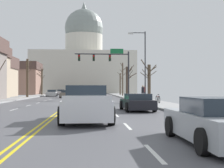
{
  "coord_description": "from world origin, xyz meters",
  "views": [
    {
      "loc": [
        1.98,
        -31.37,
        1.54
      ],
      "look_at": [
        6.72,
        34.88,
        2.46
      ],
      "focal_mm": 49.64,
      "sensor_mm": 36.0,
      "label": 1
    }
  ],
  "objects_px": {
    "pedestrian_00": "(145,92)",
    "pedestrian_01": "(143,92)",
    "sedan_near_01": "(89,97)",
    "sedan_oncoming_03": "(61,92)",
    "signal_gantry": "(110,62)",
    "street_lamp_right": "(143,60)",
    "sedan_near_03": "(137,103)",
    "pickup_truck_near_04": "(86,105)",
    "bicycle_parked": "(158,99)",
    "sedan_near_00": "(89,96)",
    "sedan_oncoming_02": "(74,92)",
    "sedan_oncoming_00": "(66,94)",
    "sedan_oncoming_01": "(52,93)",
    "sedan_near_05": "(215,122)",
    "sedan_near_02": "(88,100)"
  },
  "relations": [
    {
      "from": "pedestrian_00",
      "to": "pedestrian_01",
      "type": "height_order",
      "value": "pedestrian_01"
    },
    {
      "from": "sedan_near_01",
      "to": "sedan_oncoming_03",
      "type": "distance_m",
      "value": 45.48
    },
    {
      "from": "signal_gantry",
      "to": "street_lamp_right",
      "type": "distance_m",
      "value": 10.71
    },
    {
      "from": "sedan_near_03",
      "to": "pickup_truck_near_04",
      "type": "xyz_separation_m",
      "value": [
        -3.43,
        -6.4,
        0.2
      ]
    },
    {
      "from": "street_lamp_right",
      "to": "bicycle_parked",
      "type": "distance_m",
      "value": 6.7
    },
    {
      "from": "sedan_near_00",
      "to": "sedan_oncoming_02",
      "type": "relative_size",
      "value": 1.0
    },
    {
      "from": "sedan_oncoming_00",
      "to": "pedestrian_01",
      "type": "xyz_separation_m",
      "value": [
        10.44,
        -12.48,
        0.53
      ]
    },
    {
      "from": "sedan_near_01",
      "to": "sedan_oncoming_02",
      "type": "relative_size",
      "value": 0.97
    },
    {
      "from": "pickup_truck_near_04",
      "to": "sedan_oncoming_01",
      "type": "xyz_separation_m",
      "value": [
        -7.06,
        45.11,
        -0.16
      ]
    },
    {
      "from": "pickup_truck_near_04",
      "to": "bicycle_parked",
      "type": "height_order",
      "value": "pickup_truck_near_04"
    },
    {
      "from": "pedestrian_00",
      "to": "sedan_near_05",
      "type": "bearing_deg",
      "value": -96.69
    },
    {
      "from": "sedan_near_01",
      "to": "sedan_oncoming_00",
      "type": "height_order",
      "value": "sedan_oncoming_00"
    },
    {
      "from": "sedan_near_01",
      "to": "sedan_oncoming_01",
      "type": "distance_m",
      "value": 26.56
    },
    {
      "from": "pedestrian_00",
      "to": "bicycle_parked",
      "type": "xyz_separation_m",
      "value": [
        -0.65,
        -10.82,
        -0.62
      ]
    },
    {
      "from": "sedan_near_00",
      "to": "sedan_near_02",
      "type": "xyz_separation_m",
      "value": [
        -0.05,
        -13.06,
        0.01
      ]
    },
    {
      "from": "sedan_near_03",
      "to": "pedestrian_00",
      "type": "distance_m",
      "value": 19.44
    },
    {
      "from": "sedan_oncoming_03",
      "to": "pedestrian_00",
      "type": "distance_m",
      "value": 41.62
    },
    {
      "from": "signal_gantry",
      "to": "bicycle_parked",
      "type": "relative_size",
      "value": 4.47
    },
    {
      "from": "sedan_near_02",
      "to": "sedan_oncoming_01",
      "type": "height_order",
      "value": "sedan_oncoming_01"
    },
    {
      "from": "sedan_near_01",
      "to": "sedan_oncoming_02",
      "type": "bearing_deg",
      "value": 95.67
    },
    {
      "from": "sedan_oncoming_03",
      "to": "bicycle_parked",
      "type": "relative_size",
      "value": 2.66
    },
    {
      "from": "pickup_truck_near_04",
      "to": "sedan_near_05",
      "type": "relative_size",
      "value": 1.25
    },
    {
      "from": "street_lamp_right",
      "to": "pedestrian_01",
      "type": "distance_m",
      "value": 5.35
    },
    {
      "from": "sedan_near_03",
      "to": "pedestrian_01",
      "type": "bearing_deg",
      "value": 78.96
    },
    {
      "from": "sedan_near_00",
      "to": "street_lamp_right",
      "type": "bearing_deg",
      "value": -41.49
    },
    {
      "from": "sedan_near_05",
      "to": "pedestrian_01",
      "type": "distance_m",
      "value": 30.21
    },
    {
      "from": "street_lamp_right",
      "to": "sedan_oncoming_01",
      "type": "distance_m",
      "value": 28.87
    },
    {
      "from": "sedan_near_01",
      "to": "pedestrian_01",
      "type": "height_order",
      "value": "pedestrian_01"
    },
    {
      "from": "sedan_oncoming_01",
      "to": "sedan_oncoming_03",
      "type": "xyz_separation_m",
      "value": [
        -0.12,
        19.32,
        -0.02
      ]
    },
    {
      "from": "bicycle_parked",
      "to": "pedestrian_01",
      "type": "bearing_deg",
      "value": 89.36
    },
    {
      "from": "sedan_near_00",
      "to": "pickup_truck_near_04",
      "type": "relative_size",
      "value": 0.78
    },
    {
      "from": "sedan_near_03",
      "to": "bicycle_parked",
      "type": "height_order",
      "value": "sedan_near_03"
    },
    {
      "from": "pickup_truck_near_04",
      "to": "pedestrian_00",
      "type": "bearing_deg",
      "value": 73.88
    },
    {
      "from": "pickup_truck_near_04",
      "to": "signal_gantry",
      "type": "bearing_deg",
      "value": 84.23
    },
    {
      "from": "street_lamp_right",
      "to": "sedan_near_05",
      "type": "distance_m",
      "value": 26.59
    },
    {
      "from": "sedan_near_05",
      "to": "sedan_oncoming_02",
      "type": "height_order",
      "value": "sedan_near_05"
    },
    {
      "from": "sedan_oncoming_03",
      "to": "pedestrian_01",
      "type": "distance_m",
      "value": 43.09
    },
    {
      "from": "sedan_near_03",
      "to": "pedestrian_01",
      "type": "height_order",
      "value": "pedestrian_01"
    },
    {
      "from": "sedan_oncoming_00",
      "to": "bicycle_parked",
      "type": "distance_m",
      "value": 23.89
    },
    {
      "from": "sedan_near_05",
      "to": "sedan_oncoming_03",
      "type": "distance_m",
      "value": 71.62
    },
    {
      "from": "sedan_near_02",
      "to": "sedan_oncoming_03",
      "type": "height_order",
      "value": "sedan_oncoming_03"
    },
    {
      "from": "street_lamp_right",
      "to": "sedan_near_05",
      "type": "xyz_separation_m",
      "value": [
        -2.53,
        -26.14,
        -4.13
      ]
    },
    {
      "from": "sedan_near_02",
      "to": "sedan_oncoming_02",
      "type": "bearing_deg",
      "value": 94.55
    },
    {
      "from": "pedestrian_01",
      "to": "bicycle_parked",
      "type": "relative_size",
      "value": 1.0
    },
    {
      "from": "pedestrian_00",
      "to": "sedan_near_00",
      "type": "bearing_deg",
      "value": -177.89
    },
    {
      "from": "street_lamp_right",
      "to": "sedan_oncoming_00",
      "type": "xyz_separation_m",
      "value": [
        -9.8,
        16.37,
        -4.13
      ]
    },
    {
      "from": "sedan_near_02",
      "to": "pedestrian_01",
      "type": "xyz_separation_m",
      "value": [
        6.79,
        11.57,
        0.56
      ]
    },
    {
      "from": "sedan_oncoming_00",
      "to": "sedan_oncoming_03",
      "type": "distance_m",
      "value": 28.5
    },
    {
      "from": "pedestrian_01",
      "to": "sedan_oncoming_03",
      "type": "bearing_deg",
      "value": 108.93
    },
    {
      "from": "signal_gantry",
      "to": "pedestrian_01",
      "type": "distance_m",
      "value": 8.47
    }
  ]
}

